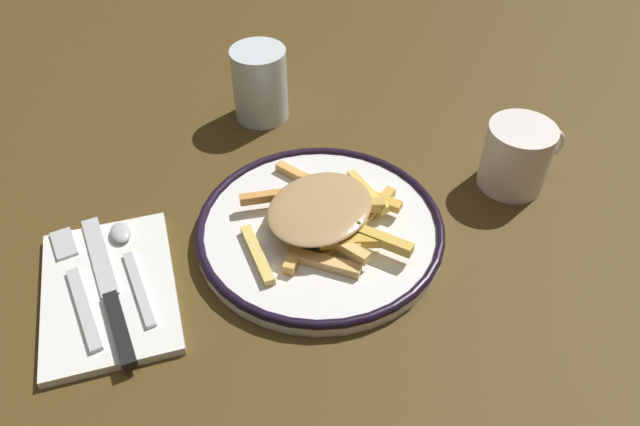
% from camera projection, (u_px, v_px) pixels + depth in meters
% --- Properties ---
extents(ground_plane, '(2.60, 2.60, 0.00)m').
position_uv_depth(ground_plane, '(320.00, 235.00, 0.68)').
color(ground_plane, '#4A3616').
extents(plate, '(0.28, 0.28, 0.02)m').
position_uv_depth(plate, '(320.00, 229.00, 0.68)').
color(plate, white).
rests_on(plate, ground_plane).
extents(fries_heap, '(0.19, 0.20, 0.03)m').
position_uv_depth(fries_heap, '(325.00, 216.00, 0.66)').
color(fries_heap, '#EDB25C').
rests_on(fries_heap, plate).
extents(napkin, '(0.15, 0.20, 0.01)m').
position_uv_depth(napkin, '(109.00, 289.00, 0.62)').
color(napkin, silver).
rests_on(napkin, ground_plane).
extents(fork, '(0.04, 0.18, 0.01)m').
position_uv_depth(fork, '(77.00, 284.00, 0.62)').
color(fork, silver).
rests_on(fork, napkin).
extents(knife, '(0.03, 0.21, 0.01)m').
position_uv_depth(knife, '(111.00, 298.00, 0.60)').
color(knife, black).
rests_on(knife, napkin).
extents(spoon, '(0.03, 0.15, 0.01)m').
position_uv_depth(spoon, '(127.00, 254.00, 0.65)').
color(spoon, silver).
rests_on(spoon, napkin).
extents(water_glass, '(0.07, 0.07, 0.10)m').
position_uv_depth(water_glass, '(260.00, 84.00, 0.82)').
color(water_glass, silver).
rests_on(water_glass, ground_plane).
extents(coffee_mug, '(0.11, 0.08, 0.08)m').
position_uv_depth(coffee_mug, '(517.00, 156.00, 0.72)').
color(coffee_mug, white).
rests_on(coffee_mug, ground_plane).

